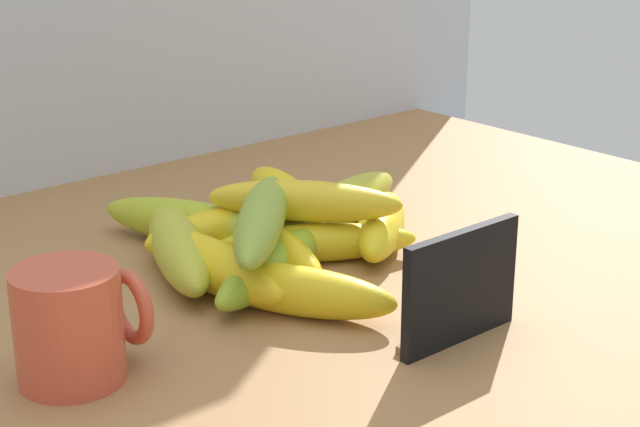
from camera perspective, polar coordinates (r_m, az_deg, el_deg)
counter_top at (r=81.74cm, az=-2.45°, el=-5.58°), size 110.00×76.00×3.00cm
chalkboard_sign at (r=72.99cm, az=7.82°, el=-4.29°), size 11.00×1.80×8.40cm
coffee_mug at (r=69.04cm, az=-13.65°, el=-6.05°), size 8.65×7.15×7.82cm
banana_0 at (r=77.21cm, az=-1.32°, el=-4.33°), size 11.11×15.73×3.83cm
banana_1 at (r=82.17cm, az=-2.61°, el=-2.94°), size 17.42×10.46×3.61cm
banana_2 at (r=96.58cm, az=-1.91°, el=0.74°), size 10.39×18.62×4.37cm
banana_3 at (r=81.85cm, az=-6.06°, el=-2.89°), size 4.83×17.56×4.21cm
banana_4 at (r=85.70cm, az=-7.91°, el=-1.90°), size 11.76×19.07×4.32cm
banana_5 at (r=90.64cm, az=3.44°, el=-0.66°), size 14.13×12.84×4.01cm
banana_6 at (r=95.39cm, az=1.11°, el=0.43°), size 20.54×10.42×4.15cm
banana_7 at (r=90.21cm, az=-3.90°, el=-0.67°), size 20.32×7.77×4.31cm
banana_8 at (r=86.99cm, az=-3.44°, el=-1.52°), size 6.39×19.18×4.04cm
banana_9 at (r=87.35cm, az=-0.19°, el=-1.64°), size 16.40×12.28×3.34cm
banana_10 at (r=90.72cm, az=-6.65°, el=-0.69°), size 11.63×20.87×4.18cm
banana_11 at (r=87.12cm, az=-0.86°, el=0.71°), size 13.68×15.08×3.56cm
banana_12 at (r=81.82cm, az=-3.29°, el=-0.31°), size 16.49×17.08×3.70cm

